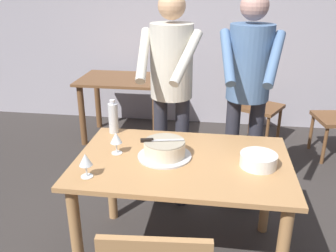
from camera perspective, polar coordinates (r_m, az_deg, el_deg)
back_wall at (r=4.65m, az=6.02°, el=16.60°), size 10.00×0.12×2.70m
main_dining_table at (r=2.31m, az=2.29°, el=-8.03°), size 1.33×0.86×0.75m
cake_on_platter at (r=2.26m, az=-0.54°, el=-3.74°), size 0.34×0.34×0.11m
cake_knife at (r=2.23m, az=-2.40°, el=-2.29°), size 0.27×0.08×0.02m
plate_stack at (r=2.22m, az=14.13°, el=-5.27°), size 0.22×0.22×0.08m
wine_glass_near at (r=2.31m, az=-8.22°, el=-1.98°), size 0.08×0.08×0.14m
wine_glass_far at (r=2.06m, az=-12.94°, el=-5.34°), size 0.08×0.08×0.14m
water_bottle at (r=2.63m, az=-8.66°, el=1.32°), size 0.07×0.07×0.25m
person_cutting_cake at (r=2.75m, az=0.51°, el=7.14°), size 0.46×0.57×1.72m
person_standing_beside at (r=2.76m, az=12.57°, el=6.69°), size 0.47×0.56×1.72m
background_table at (r=4.25m, az=-7.02°, el=5.42°), size 1.00×0.70×0.74m
background_chair_1 at (r=4.29m, az=13.52°, el=3.89°), size 0.60×0.60×0.90m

